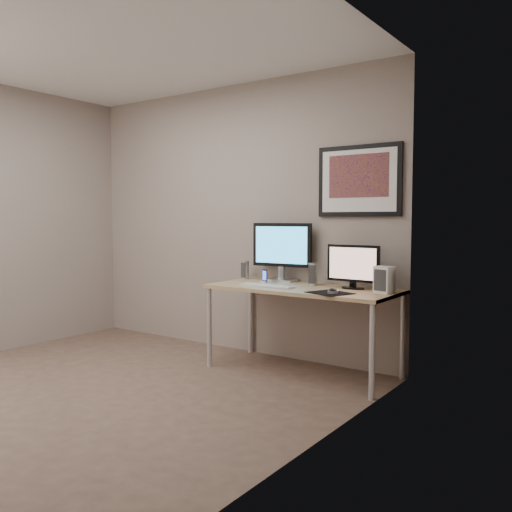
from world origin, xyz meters
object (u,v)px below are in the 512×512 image
(monitor_large, at_px, (282,249))
(monitor_tv, at_px, (353,266))
(speaker_left, at_px, (246,270))
(fan_unit, at_px, (384,280))
(speaker_right, at_px, (313,274))
(keyboard, at_px, (267,286))
(phone_dock, at_px, (265,276))
(framed_art, at_px, (359,181))
(desk, at_px, (302,295))

(monitor_large, height_order, monitor_tv, monitor_large)
(speaker_left, bearing_deg, fan_unit, -5.21)
(monitor_large, xyz_separation_m, speaker_right, (0.36, -0.07, -0.20))
(keyboard, bearing_deg, monitor_large, 103.59)
(keyboard, bearing_deg, speaker_left, 140.54)
(monitor_tv, distance_m, keyboard, 0.73)
(fan_unit, bearing_deg, phone_dock, -166.20)
(framed_art, height_order, monitor_tv, framed_art)
(speaker_left, distance_m, keyboard, 0.65)
(framed_art, relative_size, monitor_large, 1.28)
(monitor_large, distance_m, phone_dock, 0.31)
(desk, distance_m, monitor_tv, 0.49)
(speaker_right, height_order, fan_unit, fan_unit)
(monitor_tv, relative_size, phone_dock, 3.80)
(framed_art, distance_m, speaker_right, 0.88)
(framed_art, bearing_deg, fan_unit, -39.93)
(desk, relative_size, phone_dock, 13.22)
(monitor_tv, bearing_deg, fan_unit, -13.62)
(framed_art, distance_m, speaker_left, 1.37)
(framed_art, distance_m, monitor_large, 0.93)
(speaker_right, bearing_deg, desk, -110.01)
(desk, bearing_deg, speaker_right, 88.59)
(speaker_right, distance_m, phone_dock, 0.44)
(monitor_tv, xyz_separation_m, keyboard, (-0.65, -0.29, -0.18))
(keyboard, relative_size, fan_unit, 2.32)
(speaker_left, bearing_deg, desk, -14.43)
(monitor_tv, xyz_separation_m, speaker_right, (-0.40, 0.05, -0.10))
(fan_unit, bearing_deg, monitor_large, -176.30)
(framed_art, relative_size, keyboard, 1.55)
(phone_dock, xyz_separation_m, fan_unit, (1.12, -0.02, 0.04))
(monitor_large, relative_size, speaker_left, 3.42)
(speaker_right, height_order, keyboard, speaker_right)
(framed_art, relative_size, phone_dock, 6.20)
(speaker_left, relative_size, fan_unit, 0.82)
(monitor_large, distance_m, speaker_left, 0.45)
(framed_art, height_order, speaker_left, framed_art)
(phone_dock, bearing_deg, monitor_large, 84.90)
(speaker_right, distance_m, fan_unit, 0.71)
(framed_art, bearing_deg, desk, -136.54)
(desk, distance_m, speaker_right, 0.24)
(framed_art, xyz_separation_m, fan_unit, (0.35, -0.30, -0.79))
(monitor_large, bearing_deg, framed_art, 2.48)
(speaker_right, relative_size, keyboard, 0.40)
(monitor_large, distance_m, fan_unit, 1.10)
(framed_art, bearing_deg, monitor_tv, -75.79)
(monitor_large, height_order, speaker_right, monitor_large)
(monitor_tv, bearing_deg, speaker_right, 175.01)
(speaker_right, relative_size, fan_unit, 0.92)
(keyboard, bearing_deg, fan_unit, 9.99)
(desk, bearing_deg, fan_unit, 2.89)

